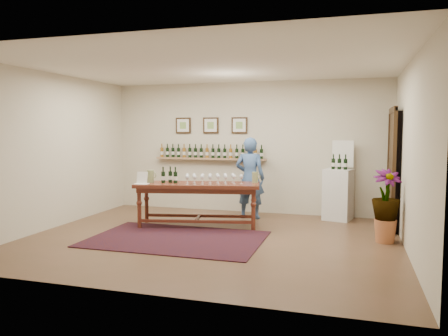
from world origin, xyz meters
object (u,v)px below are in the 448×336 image
(display_pedestal, at_px, (338,194))
(person, at_px, (250,178))
(tasting_table, at_px, (198,190))
(potted_plant, at_px, (386,206))

(display_pedestal, xyz_separation_m, person, (-1.71, -0.37, 0.31))
(tasting_table, relative_size, potted_plant, 2.35)
(tasting_table, distance_m, potted_plant, 3.26)
(tasting_table, xyz_separation_m, potted_plant, (3.25, -0.25, -0.10))
(display_pedestal, relative_size, person, 0.62)
(potted_plant, height_order, person, person)
(tasting_table, relative_size, display_pedestal, 2.34)
(person, bearing_deg, potted_plant, 153.74)
(display_pedestal, height_order, potted_plant, display_pedestal)
(tasting_table, bearing_deg, potted_plant, -16.43)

